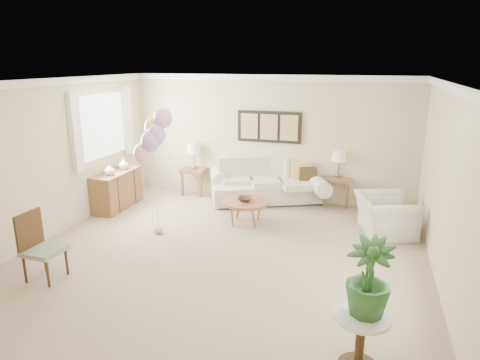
{
  "coord_description": "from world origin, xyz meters",
  "views": [
    {
      "loc": [
        2.0,
        -5.61,
        2.86
      ],
      "look_at": [
        0.1,
        0.6,
        1.05
      ],
      "focal_mm": 32.0,
      "sensor_mm": 36.0,
      "label": 1
    }
  ],
  "objects_px": {
    "coffee_table": "(246,203)",
    "accent_chair": "(39,245)",
    "balloon_cluster": "(153,136)",
    "sofa": "(267,184)",
    "armchair": "(385,215)"
  },
  "relations": [
    {
      "from": "balloon_cluster",
      "to": "armchair",
      "type": "bearing_deg",
      "value": 16.84
    },
    {
      "from": "coffee_table",
      "to": "balloon_cluster",
      "type": "bearing_deg",
      "value": -146.06
    },
    {
      "from": "sofa",
      "to": "coffee_table",
      "type": "bearing_deg",
      "value": -92.18
    },
    {
      "from": "coffee_table",
      "to": "accent_chair",
      "type": "distance_m",
      "value": 3.47
    },
    {
      "from": "coffee_table",
      "to": "balloon_cluster",
      "type": "distance_m",
      "value": 2.05
    },
    {
      "from": "accent_chair",
      "to": "balloon_cluster",
      "type": "bearing_deg",
      "value": 68.18
    },
    {
      "from": "coffee_table",
      "to": "accent_chair",
      "type": "bearing_deg",
      "value": -126.68
    },
    {
      "from": "balloon_cluster",
      "to": "sofa",
      "type": "bearing_deg",
      "value": 59.21
    },
    {
      "from": "armchair",
      "to": "accent_chair",
      "type": "relative_size",
      "value": 1.07
    },
    {
      "from": "coffee_table",
      "to": "accent_chair",
      "type": "xyz_separation_m",
      "value": [
        -2.07,
        -2.78,
        0.09
      ]
    },
    {
      "from": "accent_chair",
      "to": "balloon_cluster",
      "type": "relative_size",
      "value": 0.44
    },
    {
      "from": "coffee_table",
      "to": "armchair",
      "type": "relative_size",
      "value": 0.84
    },
    {
      "from": "sofa",
      "to": "accent_chair",
      "type": "relative_size",
      "value": 3.0
    },
    {
      "from": "sofa",
      "to": "armchair",
      "type": "bearing_deg",
      "value": -26.43
    },
    {
      "from": "coffee_table",
      "to": "accent_chair",
      "type": "height_order",
      "value": "accent_chair"
    }
  ]
}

